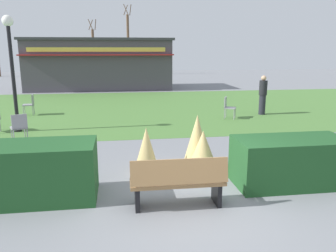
{
  "coord_description": "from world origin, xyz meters",
  "views": [
    {
      "loc": [
        -1.28,
        -5.57,
        2.78
      ],
      "look_at": [
        -0.11,
        2.42,
        0.95
      ],
      "focal_mm": 36.29,
      "sensor_mm": 36.0,
      "label": 1
    }
  ],
  "objects_px": {
    "park_bench": "(178,182)",
    "parked_car_west_slot": "(83,72)",
    "lamppost_mid": "(11,60)",
    "cafe_chair_east": "(19,126)",
    "cafe_chair_center": "(30,103)",
    "tree_right_bg": "(93,51)",
    "food_kiosk": "(100,64)",
    "cafe_chair_west": "(228,106)",
    "tree_left_bg": "(128,43)",
    "person_strolling": "(263,95)"
  },
  "relations": [
    {
      "from": "park_bench",
      "to": "parked_car_west_slot",
      "type": "height_order",
      "value": "parked_car_west_slot"
    },
    {
      "from": "lamppost_mid",
      "to": "parked_car_west_slot",
      "type": "xyz_separation_m",
      "value": [
        0.15,
        21.22,
        -1.8
      ]
    },
    {
      "from": "lamppost_mid",
      "to": "cafe_chair_east",
      "type": "xyz_separation_m",
      "value": [
        0.46,
        -1.5,
        -1.92
      ]
    },
    {
      "from": "lamppost_mid",
      "to": "cafe_chair_east",
      "type": "distance_m",
      "value": 2.48
    },
    {
      "from": "cafe_chair_center",
      "to": "tree_right_bg",
      "type": "bearing_deg",
      "value": 87.26
    },
    {
      "from": "food_kiosk",
      "to": "cafe_chair_east",
      "type": "relative_size",
      "value": 11.38
    },
    {
      "from": "food_kiosk",
      "to": "cafe_chair_east",
      "type": "bearing_deg",
      "value": -96.9
    },
    {
      "from": "cafe_chair_center",
      "to": "parked_car_west_slot",
      "type": "distance_m",
      "value": 18.15
    },
    {
      "from": "park_bench",
      "to": "cafe_chair_east",
      "type": "relative_size",
      "value": 1.91
    },
    {
      "from": "park_bench",
      "to": "cafe_chair_west",
      "type": "bearing_deg",
      "value": 65.89
    },
    {
      "from": "tree_left_bg",
      "to": "tree_right_bg",
      "type": "relative_size",
      "value": 1.27
    },
    {
      "from": "cafe_chair_east",
      "to": "tree_right_bg",
      "type": "height_order",
      "value": "tree_right_bg"
    },
    {
      "from": "park_bench",
      "to": "cafe_chair_center",
      "type": "relative_size",
      "value": 1.91
    },
    {
      "from": "cafe_chair_west",
      "to": "person_strolling",
      "type": "bearing_deg",
      "value": 20.47
    },
    {
      "from": "person_strolling",
      "to": "tree_left_bg",
      "type": "relative_size",
      "value": 0.22
    },
    {
      "from": "food_kiosk",
      "to": "park_bench",
      "type": "bearing_deg",
      "value": -83.4
    },
    {
      "from": "tree_right_bg",
      "to": "person_strolling",
      "type": "bearing_deg",
      "value": -70.93
    },
    {
      "from": "food_kiosk",
      "to": "cafe_chair_west",
      "type": "height_order",
      "value": "food_kiosk"
    },
    {
      "from": "cafe_chair_east",
      "to": "cafe_chair_center",
      "type": "distance_m",
      "value": 4.64
    },
    {
      "from": "food_kiosk",
      "to": "person_strolling",
      "type": "bearing_deg",
      "value": -56.53
    },
    {
      "from": "lamppost_mid",
      "to": "tree_right_bg",
      "type": "bearing_deg",
      "value": 88.19
    },
    {
      "from": "cafe_chair_west",
      "to": "person_strolling",
      "type": "xyz_separation_m",
      "value": [
        1.76,
        0.66,
        0.33
      ]
    },
    {
      "from": "food_kiosk",
      "to": "tree_right_bg",
      "type": "xyz_separation_m",
      "value": [
        -1.36,
        14.16,
        0.84
      ]
    },
    {
      "from": "cafe_chair_west",
      "to": "parked_car_west_slot",
      "type": "bearing_deg",
      "value": 111.02
    },
    {
      "from": "food_kiosk",
      "to": "cafe_chair_east",
      "type": "distance_m",
      "value": 14.65
    },
    {
      "from": "park_bench",
      "to": "person_strolling",
      "type": "relative_size",
      "value": 1.01
    },
    {
      "from": "lamppost_mid",
      "to": "food_kiosk",
      "type": "bearing_deg",
      "value": 80.32
    },
    {
      "from": "park_bench",
      "to": "cafe_chair_east",
      "type": "xyz_separation_m",
      "value": [
        -4.0,
        4.97,
        0.05
      ]
    },
    {
      "from": "lamppost_mid",
      "to": "cafe_chair_east",
      "type": "relative_size",
      "value": 4.34
    },
    {
      "from": "person_strolling",
      "to": "cafe_chair_center",
      "type": "bearing_deg",
      "value": -120.27
    },
    {
      "from": "cafe_chair_east",
      "to": "parked_car_west_slot",
      "type": "relative_size",
      "value": 0.21
    },
    {
      "from": "lamppost_mid",
      "to": "cafe_chair_center",
      "type": "distance_m",
      "value": 3.64
    },
    {
      "from": "person_strolling",
      "to": "tree_left_bg",
      "type": "height_order",
      "value": "tree_left_bg"
    },
    {
      "from": "parked_car_west_slot",
      "to": "tree_right_bg",
      "type": "relative_size",
      "value": 0.71
    },
    {
      "from": "cafe_chair_west",
      "to": "cafe_chair_east",
      "type": "bearing_deg",
      "value": -160.46
    },
    {
      "from": "lamppost_mid",
      "to": "cafe_chair_east",
      "type": "height_order",
      "value": "lamppost_mid"
    },
    {
      "from": "cafe_chair_center",
      "to": "park_bench",
      "type": "bearing_deg",
      "value": -63.48
    },
    {
      "from": "cafe_chair_west",
      "to": "cafe_chair_center",
      "type": "bearing_deg",
      "value": 166.55
    },
    {
      "from": "cafe_chair_center",
      "to": "person_strolling",
      "type": "bearing_deg",
      "value": -7.44
    },
    {
      "from": "food_kiosk",
      "to": "cafe_chair_west",
      "type": "distance_m",
      "value": 13.2
    },
    {
      "from": "cafe_chair_center",
      "to": "tree_left_bg",
      "type": "xyz_separation_m",
      "value": [
        4.99,
        24.03,
        2.88
      ]
    },
    {
      "from": "parked_car_west_slot",
      "to": "tree_left_bg",
      "type": "height_order",
      "value": "tree_left_bg"
    },
    {
      "from": "food_kiosk",
      "to": "parked_car_west_slot",
      "type": "relative_size",
      "value": 2.39
    },
    {
      "from": "park_bench",
      "to": "cafe_chair_east",
      "type": "bearing_deg",
      "value": 128.88
    },
    {
      "from": "lamppost_mid",
      "to": "food_kiosk",
      "type": "relative_size",
      "value": 0.38
    },
    {
      "from": "tree_left_bg",
      "to": "tree_right_bg",
      "type": "height_order",
      "value": "tree_left_bg"
    },
    {
      "from": "cafe_chair_west",
      "to": "parked_car_west_slot",
      "type": "distance_m",
      "value": 21.53
    },
    {
      "from": "cafe_chair_center",
      "to": "cafe_chair_west",
      "type": "bearing_deg",
      "value": -13.45
    },
    {
      "from": "park_bench",
      "to": "food_kiosk",
      "type": "distance_m",
      "value": 19.63
    },
    {
      "from": "food_kiosk",
      "to": "parked_car_west_slot",
      "type": "distance_m",
      "value": 8.56
    }
  ]
}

